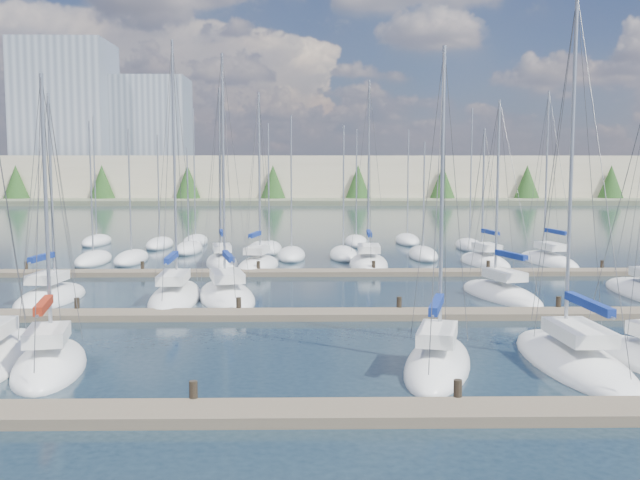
{
  "coord_description": "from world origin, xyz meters",
  "views": [
    {
      "loc": [
        -0.52,
        -18.05,
        7.21
      ],
      "look_at": [
        0.0,
        14.0,
        4.0
      ],
      "focal_mm": 40.0,
      "sensor_mm": 36.0,
      "label": 1
    }
  ],
  "objects_px": {
    "sailboat_n": "(222,262)",
    "sailboat_d": "(438,363)",
    "sailboat_j": "(226,295)",
    "sailboat_r": "(548,261)",
    "sailboat_e": "(573,361)",
    "sailboat_p": "(368,263)",
    "sailboat_h": "(51,298)",
    "sailboat_o": "(258,265)",
    "sailboat_q": "(485,262)",
    "sailboat_c": "(50,365)",
    "sailboat_l": "(501,294)",
    "sailboat_i": "(175,297)"
  },
  "relations": [
    {
      "from": "sailboat_e",
      "to": "sailboat_p",
      "type": "distance_m",
      "value": 27.76
    },
    {
      "from": "sailboat_l",
      "to": "sailboat_h",
      "type": "distance_m",
      "value": 24.94
    },
    {
      "from": "sailboat_n",
      "to": "sailboat_q",
      "type": "height_order",
      "value": "sailboat_n"
    },
    {
      "from": "sailboat_j",
      "to": "sailboat_r",
      "type": "height_order",
      "value": "sailboat_j"
    },
    {
      "from": "sailboat_d",
      "to": "sailboat_r",
      "type": "height_order",
      "value": "sailboat_r"
    },
    {
      "from": "sailboat_d",
      "to": "sailboat_o",
      "type": "xyz_separation_m",
      "value": [
        -8.37,
        26.51,
        0.01
      ]
    },
    {
      "from": "sailboat_i",
      "to": "sailboat_q",
      "type": "bearing_deg",
      "value": 32.64
    },
    {
      "from": "sailboat_e",
      "to": "sailboat_h",
      "type": "bearing_deg",
      "value": 148.58
    },
    {
      "from": "sailboat_h",
      "to": "sailboat_p",
      "type": "bearing_deg",
      "value": 41.59
    },
    {
      "from": "sailboat_h",
      "to": "sailboat_i",
      "type": "xyz_separation_m",
      "value": [
        6.78,
        0.1,
        0.01
      ]
    },
    {
      "from": "sailboat_h",
      "to": "sailboat_i",
      "type": "relative_size",
      "value": 0.81
    },
    {
      "from": "sailboat_n",
      "to": "sailboat_j",
      "type": "height_order",
      "value": "sailboat_j"
    },
    {
      "from": "sailboat_h",
      "to": "sailboat_o",
      "type": "bearing_deg",
      "value": 55.8
    },
    {
      "from": "sailboat_p",
      "to": "sailboat_i",
      "type": "xyz_separation_m",
      "value": [
        -11.84,
        -13.92,
        0.01
      ]
    },
    {
      "from": "sailboat_q",
      "to": "sailboat_c",
      "type": "height_order",
      "value": "sailboat_c"
    },
    {
      "from": "sailboat_r",
      "to": "sailboat_l",
      "type": "height_order",
      "value": "sailboat_r"
    },
    {
      "from": "sailboat_i",
      "to": "sailboat_h",
      "type": "bearing_deg",
      "value": 178.39
    },
    {
      "from": "sailboat_l",
      "to": "sailboat_i",
      "type": "height_order",
      "value": "sailboat_i"
    },
    {
      "from": "sailboat_h",
      "to": "sailboat_c",
      "type": "distance_m",
      "value": 14.3
    },
    {
      "from": "sailboat_l",
      "to": "sailboat_i",
      "type": "xyz_separation_m",
      "value": [
        -18.15,
        -0.53,
        0.01
      ]
    },
    {
      "from": "sailboat_o",
      "to": "sailboat_h",
      "type": "height_order",
      "value": "sailboat_o"
    },
    {
      "from": "sailboat_n",
      "to": "sailboat_c",
      "type": "relative_size",
      "value": 1.23
    },
    {
      "from": "sailboat_n",
      "to": "sailboat_h",
      "type": "bearing_deg",
      "value": -127.91
    },
    {
      "from": "sailboat_e",
      "to": "sailboat_d",
      "type": "height_order",
      "value": "sailboat_e"
    },
    {
      "from": "sailboat_d",
      "to": "sailboat_i",
      "type": "bearing_deg",
      "value": 146.53
    },
    {
      "from": "sailboat_o",
      "to": "sailboat_h",
      "type": "distance_m",
      "value": 16.66
    },
    {
      "from": "sailboat_r",
      "to": "sailboat_c",
      "type": "xyz_separation_m",
      "value": [
        -27.71,
        -28.6,
        -0.0
      ]
    },
    {
      "from": "sailboat_d",
      "to": "sailboat_l",
      "type": "distance_m",
      "value": 15.43
    },
    {
      "from": "sailboat_o",
      "to": "sailboat_d",
      "type": "bearing_deg",
      "value": -62.47
    },
    {
      "from": "sailboat_d",
      "to": "sailboat_c",
      "type": "height_order",
      "value": "sailboat_d"
    },
    {
      "from": "sailboat_r",
      "to": "sailboat_i",
      "type": "bearing_deg",
      "value": -157.81
    },
    {
      "from": "sailboat_q",
      "to": "sailboat_c",
      "type": "xyz_separation_m",
      "value": [
        -22.71,
        -28.13,
        0.01
      ]
    },
    {
      "from": "sailboat_o",
      "to": "sailboat_c",
      "type": "bearing_deg",
      "value": -92.05
    },
    {
      "from": "sailboat_e",
      "to": "sailboat_r",
      "type": "relative_size",
      "value": 1.03
    },
    {
      "from": "sailboat_n",
      "to": "sailboat_e",
      "type": "relative_size",
      "value": 0.98
    },
    {
      "from": "sailboat_j",
      "to": "sailboat_h",
      "type": "relative_size",
      "value": 1.19
    },
    {
      "from": "sailboat_d",
      "to": "sailboat_c",
      "type": "xyz_separation_m",
      "value": [
        -14.02,
        0.06,
        -0.0
      ]
    },
    {
      "from": "sailboat_p",
      "to": "sailboat_d",
      "type": "bearing_deg",
      "value": -87.09
    },
    {
      "from": "sailboat_j",
      "to": "sailboat_r",
      "type": "relative_size",
      "value": 1.03
    },
    {
      "from": "sailboat_c",
      "to": "sailboat_p",
      "type": "bearing_deg",
      "value": 51.65
    },
    {
      "from": "sailboat_n",
      "to": "sailboat_c",
      "type": "height_order",
      "value": "sailboat_n"
    },
    {
      "from": "sailboat_n",
      "to": "sailboat_l",
      "type": "bearing_deg",
      "value": -49.04
    },
    {
      "from": "sailboat_p",
      "to": "sailboat_r",
      "type": "bearing_deg",
      "value": 7.07
    },
    {
      "from": "sailboat_j",
      "to": "sailboat_i",
      "type": "xyz_separation_m",
      "value": [
        -2.77,
        -0.43,
        0.01
      ]
    },
    {
      "from": "sailboat_r",
      "to": "sailboat_h",
      "type": "bearing_deg",
      "value": -163.15
    },
    {
      "from": "sailboat_e",
      "to": "sailboat_q",
      "type": "xyz_separation_m",
      "value": [
        3.65,
        27.9,
        -0.01
      ]
    },
    {
      "from": "sailboat_j",
      "to": "sailboat_i",
      "type": "bearing_deg",
      "value": 175.87
    },
    {
      "from": "sailboat_c",
      "to": "sailboat_o",
      "type": "bearing_deg",
      "value": 66.29
    },
    {
      "from": "sailboat_n",
      "to": "sailboat_d",
      "type": "relative_size",
      "value": 1.13
    },
    {
      "from": "sailboat_q",
      "to": "sailboat_h",
      "type": "height_order",
      "value": "sailboat_h"
    }
  ]
}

